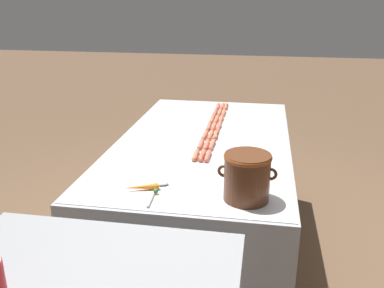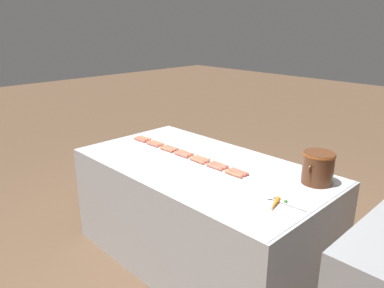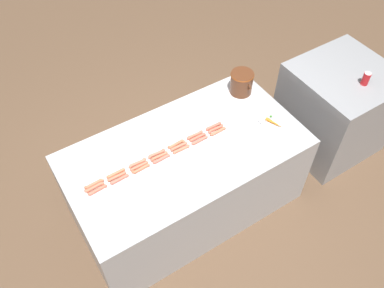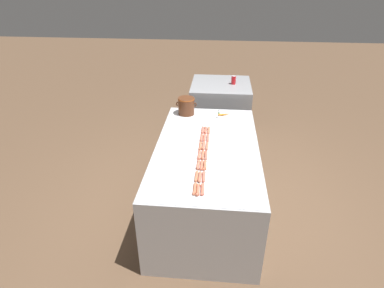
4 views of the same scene
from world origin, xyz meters
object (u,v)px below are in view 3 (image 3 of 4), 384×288
(hot_dog_16, at_px, (141,169))
(carrot, at_px, (274,123))
(hot_dog_11, at_px, (179,146))
(hot_dog_14, at_px, (97,190))
(hot_dog_1, at_px, (116,173))
(soda_can, at_px, (366,79))
(hot_dog_17, at_px, (161,159))
(hot_dog_18, at_px, (181,149))
(bean_pot, at_px, (242,82))
(hot_dog_0, at_px, (94,184))
(hot_dog_15, at_px, (119,179))
(hot_dog_19, at_px, (200,140))
(hot_dog_4, at_px, (176,144))
(hot_dog_8, at_px, (117,177))
(hot_dog_2, at_px, (137,163))
(hot_dog_20, at_px, (218,131))
(hot_dog_12, at_px, (198,137))
(back_cabinet, at_px, (335,109))
(hot_dog_7, at_px, (94,187))
(hot_dog_9, at_px, (139,166))
(hot_dog_13, at_px, (216,129))
(serving_spoon, at_px, (266,120))
(hot_dog_5, at_px, (195,135))
(hot_dog_10, at_px, (159,156))
(hot_dog_6, at_px, (214,126))
(hot_dog_3, at_px, (157,154))

(hot_dog_16, height_order, carrot, carrot)
(hot_dog_11, relative_size, hot_dog_14, 1.00)
(hot_dog_1, distance_m, soda_can, 2.33)
(hot_dog_14, height_order, hot_dog_17, same)
(hot_dog_16, distance_m, carrot, 1.21)
(hot_dog_11, relative_size, hot_dog_16, 1.00)
(hot_dog_18, xyz_separation_m, soda_can, (0.30, 1.75, 0.16))
(hot_dog_11, distance_m, bean_pot, 0.88)
(carrot, bearing_deg, hot_dog_0, -98.89)
(hot_dog_15, bearing_deg, soda_can, 82.53)
(hot_dog_14, bearing_deg, hot_dog_15, 90.14)
(hot_dog_18, relative_size, hot_dog_19, 1.00)
(hot_dog_4, distance_m, hot_dog_8, 0.55)
(hot_dog_2, bearing_deg, hot_dog_0, -90.00)
(hot_dog_16, bearing_deg, hot_dog_20, 89.76)
(hot_dog_4, bearing_deg, carrot, 73.41)
(hot_dog_12, bearing_deg, hot_dog_18, -78.53)
(back_cabinet, height_order, hot_dog_19, back_cabinet)
(hot_dog_12, bearing_deg, hot_dog_7, -89.94)
(hot_dog_8, bearing_deg, hot_dog_9, 89.10)
(hot_dog_12, distance_m, hot_dog_13, 0.18)
(back_cabinet, bearing_deg, hot_dog_12, -95.67)
(hot_dog_14, distance_m, hot_dog_17, 0.55)
(hot_dog_19, distance_m, serving_spoon, 0.62)
(hot_dog_7, xyz_separation_m, hot_dog_13, (-0.00, 1.11, 0.00))
(hot_dog_20, relative_size, bean_pot, 0.60)
(hot_dog_4, height_order, hot_dog_13, same)
(hot_dog_5, bearing_deg, hot_dog_2, -89.45)
(hot_dog_4, xyz_separation_m, serving_spoon, (0.17, 0.80, -0.01))
(hot_dog_10, relative_size, hot_dog_12, 1.00)
(hot_dog_6, distance_m, carrot, 0.52)
(hot_dog_11, relative_size, serving_spoon, 0.59)
(hot_dog_12, bearing_deg, bean_pot, 112.67)
(hot_dog_13, relative_size, hot_dog_18, 1.00)
(back_cabinet, distance_m, hot_dog_3, 1.99)
(hot_dog_5, xyz_separation_m, hot_dog_6, (0.00, 0.19, 0.00))
(hot_dog_0, relative_size, hot_dog_6, 1.00)
(hot_dog_6, height_order, hot_dog_16, same)
(hot_dog_4, xyz_separation_m, hot_dog_11, (0.03, 0.01, 0.00))
(hot_dog_5, distance_m, hot_dog_19, 0.07)
(hot_dog_14, relative_size, hot_dog_20, 1.00)
(hot_dog_6, height_order, soda_can, soda_can)
(hot_dog_9, bearing_deg, bean_pot, 102.95)
(hot_dog_1, height_order, hot_dog_16, same)
(hot_dog_19, bearing_deg, hot_dog_4, -109.49)
(hot_dog_6, xyz_separation_m, serving_spoon, (0.18, 0.43, -0.01))
(hot_dog_15, height_order, hot_dog_20, same)
(hot_dog_16, height_order, hot_dog_18, same)
(hot_dog_2, distance_m, hot_dog_3, 0.17)
(soda_can, bearing_deg, hot_dog_2, -99.79)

